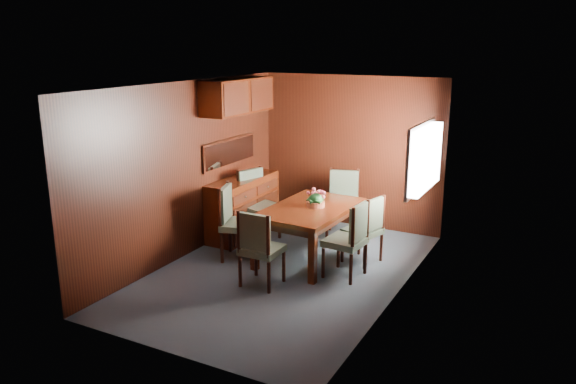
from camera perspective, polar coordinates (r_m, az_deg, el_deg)
The scene contains 11 objects.
ground at distance 7.38m, azimuth -0.40°, elevation -8.09°, with size 4.50×4.50×0.00m, color #323C44.
room_shell at distance 7.24m, azimuth 0.09°, elevation 4.95°, with size 3.06×4.52×2.41m.
sideboard at distance 8.64m, azimuth -4.60°, elevation -1.47°, with size 0.48×1.40×0.90m, color #381307.
dining_table at distance 7.62m, azimuth 2.27°, elevation -2.26°, with size 1.06×1.62×0.74m.
chair_left_near at distance 7.68m, azimuth -5.50°, elevation -2.65°, with size 0.60×0.61×1.03m.
chair_left_far at distance 8.47m, azimuth -3.30°, elevation -0.80°, with size 0.61×0.63×1.06m.
chair_right_near at distance 7.07m, azimuth 6.38°, elevation -4.45°, with size 0.49×0.51×1.00m.
chair_right_far at distance 7.56m, azimuth 8.03°, elevation -3.47°, with size 0.52×0.54×0.93m.
chair_head at distance 6.78m, azimuth -2.99°, elevation -5.37°, with size 0.46×0.45×0.97m.
chair_foot at distance 8.66m, azimuth 5.62°, elevation -0.70°, with size 0.59×0.58×1.01m.
flower_centerpiece at distance 7.56m, azimuth 2.83°, elevation -0.58°, with size 0.26×0.26×0.26m.
Camera 1 is at (3.21, -5.98, 2.91)m, focal length 35.00 mm.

